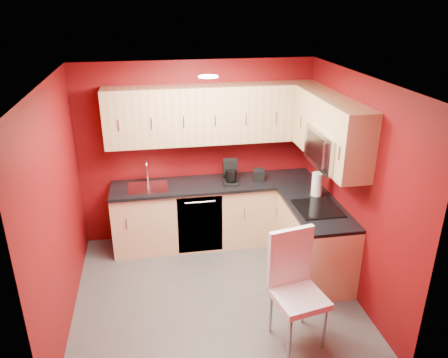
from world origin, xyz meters
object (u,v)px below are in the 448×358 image
object	(u,v)px
microwave	(333,148)
sink	(148,184)
dining_chair	(299,292)
paper_towel	(317,185)
napkin_holder	(259,175)
coffee_maker	(231,172)

from	to	relation	value
microwave	sink	size ratio (longest dim) A/B	1.46
microwave	sink	bearing A→B (deg)	154.40
sink	dining_chair	size ratio (longest dim) A/B	0.44
sink	dining_chair	world-z (taller)	sink
microwave	sink	distance (m)	2.43
paper_towel	dining_chair	world-z (taller)	paper_towel
napkin_holder	paper_towel	xyz separation A→B (m)	(0.59, -0.63, 0.08)
microwave	paper_towel	distance (m)	0.69
microwave	dining_chair	distance (m)	1.67
sink	coffee_maker	xyz separation A→B (m)	(1.10, -0.08, 0.13)
napkin_holder	sink	bearing A→B (deg)	178.85
microwave	coffee_maker	xyz separation A→B (m)	(-0.99, 0.92, -0.59)
sink	napkin_holder	distance (m)	1.51
microwave	napkin_holder	xyz separation A→B (m)	(-0.59, 0.97, -0.67)
coffee_maker	dining_chair	size ratio (longest dim) A/B	0.27
microwave	sink	xyz separation A→B (m)	(-2.09, 1.00, -0.72)
microwave	napkin_holder	distance (m)	1.32
coffee_maker	dining_chair	distance (m)	2.08
coffee_maker	sink	bearing A→B (deg)	179.50
paper_towel	dining_chair	distance (m)	1.65
coffee_maker	microwave	bearing A→B (deg)	-39.26
napkin_holder	coffee_maker	bearing A→B (deg)	-172.98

